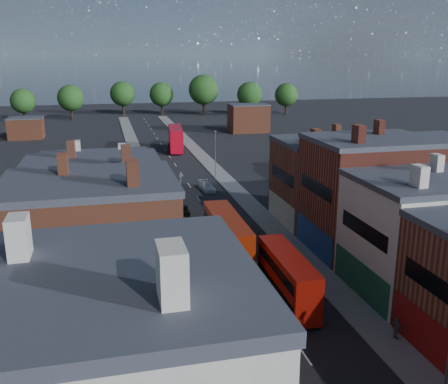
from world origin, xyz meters
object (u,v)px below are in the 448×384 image
bus_2 (176,138)px  ped_1 (212,310)px  bus_0 (227,238)px  ped_3 (397,328)px  bus_1 (287,277)px  car_3 (207,186)px  car_2 (182,211)px

bus_2 → ped_1: bearing=-90.5°
bus_0 → ped_3: 18.75m
ped_3 → ped_1: bearing=52.7°
bus_1 → car_3: (0.62, 36.87, -1.66)m
bus_0 → ped_1: bearing=-108.8°
bus_2 → ped_1: size_ratio=7.64×
bus_0 → ped_1: (-3.80, -10.63, -1.77)m
bus_1 → car_3: bus_1 is taller
ped_1 → ped_3: size_ratio=0.93×
car_3 → ped_1: bearing=-105.8°
bus_0 → bus_1: (3.00, -9.09, -0.36)m
bus_2 → car_3: size_ratio=2.66×
car_2 → car_3: bearing=66.6°
bus_2 → car_3: 34.08m
bus_1 → bus_2: (0.66, 70.89, 0.46)m
bus_0 → bus_2: bearing=87.5°
ped_3 → car_2: bearing=5.6°
bus_0 → bus_2: 61.91m
bus_1 → bus_2: bus_2 is taller
bus_1 → car_2: 26.23m
bus_0 → bus_1: bearing=-70.9°
ped_3 → car_3: bearing=-5.7°
bus_1 → car_2: (-4.98, 25.69, -1.76)m
bus_1 → ped_3: bearing=-51.0°
bus_1 → ped_3: size_ratio=5.86×
car_2 → ped_1: size_ratio=2.53×
bus_0 → car_3: bus_0 is taller
bus_1 → ped_3: (5.78, -7.39, -1.35)m
bus_1 → ped_1: size_ratio=6.30×
bus_0 → car_2: bus_0 is taller
bus_0 → bus_1: 9.58m
car_3 → bus_0: bearing=-102.3°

